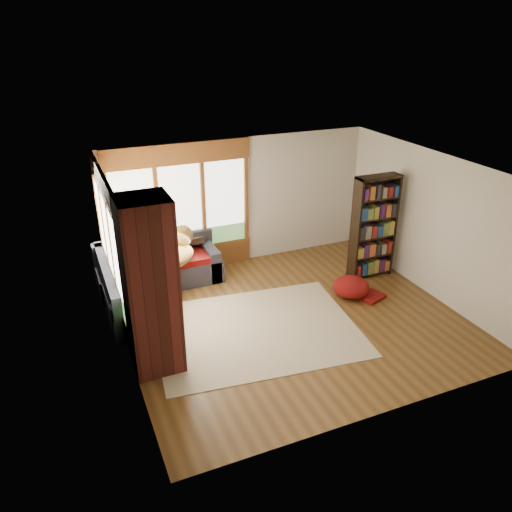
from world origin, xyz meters
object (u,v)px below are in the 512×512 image
object	(u,v)px
pouf	(351,286)
dog_brindle	(141,281)
area_rug	(256,330)
dog_tan	(176,251)
sectional_sofa	(156,281)
brick_chimney	(151,287)
bookshelf	(374,227)

from	to	relation	value
pouf	dog_brindle	xyz separation A→B (m)	(-3.68, 0.62, 0.57)
area_rug	dog_tan	size ratio (longest dim) A/B	2.91
sectional_sofa	dog_tan	distance (m)	0.66
brick_chimney	bookshelf	bearing A→B (deg)	14.87
pouf	dog_tan	distance (m)	3.28
sectional_sofa	pouf	size ratio (longest dim) A/B	3.26
area_rug	dog_tan	world-z (taller)	dog_tan
pouf	dog_brindle	world-z (taller)	dog_brindle
area_rug	bookshelf	world-z (taller)	bookshelf
dog_brindle	dog_tan	bearing A→B (deg)	-35.28
area_rug	bookshelf	distance (m)	3.17
dog_tan	pouf	bearing A→B (deg)	-70.85
bookshelf	dog_tan	size ratio (longest dim) A/B	1.82
sectional_sofa	area_rug	xyz separation A→B (m)	(1.24, -1.79, -0.30)
brick_chimney	dog_tan	bearing A→B (deg)	67.50
area_rug	dog_tan	distance (m)	2.17
area_rug	pouf	size ratio (longest dim) A/B	4.85
brick_chimney	dog_brindle	world-z (taller)	brick_chimney
dog_brindle	bookshelf	bearing A→B (deg)	-81.83
pouf	dog_brindle	bearing A→B (deg)	170.39
brick_chimney	sectional_sofa	bearing A→B (deg)	77.71
dog_brindle	sectional_sofa	bearing A→B (deg)	-17.15
bookshelf	pouf	distance (m)	1.28
sectional_sofa	dog_brindle	xyz separation A→B (m)	(-0.38, -0.79, 0.46)
brick_chimney	pouf	bearing A→B (deg)	9.65
brick_chimney	area_rug	world-z (taller)	brick_chimney
sectional_sofa	bookshelf	size ratio (longest dim) A/B	1.08
brick_chimney	area_rug	distance (m)	2.14
bookshelf	dog_tan	world-z (taller)	bookshelf
dog_tan	dog_brindle	world-z (taller)	dog_tan
brick_chimney	area_rug	bearing A→B (deg)	8.58
dog_brindle	area_rug	bearing A→B (deg)	-112.88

